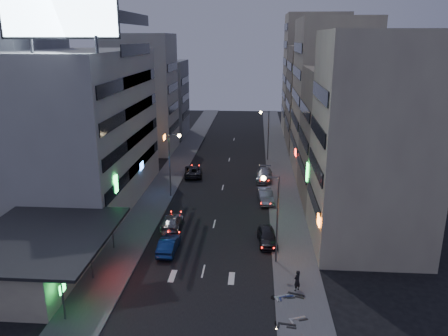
# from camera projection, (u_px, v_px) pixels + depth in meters

# --- Properties ---
(ground) EXTENTS (180.00, 180.00, 0.00)m
(ground) POSITION_uv_depth(u_px,v_px,m) (197.00, 298.00, 33.82)
(ground) COLOR black
(ground) RESTS_ON ground
(sidewalk_left) EXTENTS (4.00, 120.00, 0.12)m
(sidewalk_left) POSITION_uv_depth(u_px,v_px,m) (170.00, 177.00, 63.02)
(sidewalk_left) COLOR #4C4C4F
(sidewalk_left) RESTS_ON ground
(sidewalk_right) EXTENTS (4.00, 120.00, 0.12)m
(sidewalk_right) POSITION_uv_depth(u_px,v_px,m) (281.00, 179.00, 61.89)
(sidewalk_right) COLOR #4C4C4F
(sidewalk_right) RESTS_ON ground
(food_court) EXTENTS (11.00, 13.00, 3.88)m
(food_court) POSITION_uv_depth(u_px,v_px,m) (34.00, 256.00, 36.14)
(food_court) COLOR beige
(food_court) RESTS_ON ground
(white_building) EXTENTS (14.00, 24.00, 18.00)m
(white_building) POSITION_uv_depth(u_px,v_px,m) (76.00, 129.00, 51.54)
(white_building) COLOR #B1B1AC
(white_building) RESTS_ON ground
(grey_tower) EXTENTS (10.00, 14.00, 34.00)m
(grey_tower) POSITION_uv_depth(u_px,v_px,m) (7.00, 58.00, 52.75)
(grey_tower) COLOR gray
(grey_tower) RESTS_ON ground
(shophouse_near) EXTENTS (10.00, 11.00, 20.00)m
(shophouse_near) POSITION_uv_depth(u_px,v_px,m) (373.00, 144.00, 39.91)
(shophouse_near) COLOR beige
(shophouse_near) RESTS_ON ground
(shophouse_mid) EXTENTS (11.00, 12.00, 16.00)m
(shophouse_mid) POSITION_uv_depth(u_px,v_px,m) (351.00, 138.00, 51.44)
(shophouse_mid) COLOR gray
(shophouse_mid) RESTS_ON ground
(shophouse_far) EXTENTS (10.00, 14.00, 22.00)m
(shophouse_far) POSITION_uv_depth(u_px,v_px,m) (331.00, 98.00, 63.03)
(shophouse_far) COLOR beige
(shophouse_far) RESTS_ON ground
(far_left_a) EXTENTS (11.00, 10.00, 20.00)m
(far_left_a) POSITION_uv_depth(u_px,v_px,m) (141.00, 94.00, 75.03)
(far_left_a) COLOR #B1B1AC
(far_left_a) RESTS_ON ground
(far_left_b) EXTENTS (12.00, 10.00, 15.00)m
(far_left_b) POSITION_uv_depth(u_px,v_px,m) (156.00, 99.00, 88.21)
(far_left_b) COLOR gray
(far_left_b) RESTS_ON ground
(far_right_a) EXTENTS (11.00, 12.00, 18.00)m
(far_right_a) POSITION_uv_depth(u_px,v_px,m) (319.00, 98.00, 77.90)
(far_right_a) COLOR gray
(far_right_a) RESTS_ON ground
(far_right_b) EXTENTS (12.00, 12.00, 24.00)m
(far_right_b) POSITION_uv_depth(u_px,v_px,m) (314.00, 74.00, 90.38)
(far_right_b) COLOR beige
(far_right_b) RESTS_ON ground
(billboard) EXTENTS (9.52, 3.75, 6.20)m
(billboard) POSITION_uv_depth(u_px,v_px,m) (60.00, 10.00, 38.05)
(billboard) COLOR #595B60
(billboard) RESTS_ON white_building
(street_lamp_right_near) EXTENTS (1.60, 0.44, 8.02)m
(street_lamp_right_near) POSITION_uv_depth(u_px,v_px,m) (273.00, 207.00, 37.59)
(street_lamp_right_near) COLOR #595B60
(street_lamp_right_near) RESTS_ON sidewalk_right
(street_lamp_left) EXTENTS (1.60, 0.44, 8.02)m
(street_lamp_left) POSITION_uv_depth(u_px,v_px,m) (173.00, 156.00, 53.71)
(street_lamp_left) COLOR #595B60
(street_lamp_left) RESTS_ON sidewalk_left
(street_lamp_right_far) EXTENTS (1.60, 0.44, 8.02)m
(street_lamp_right_far) POSITION_uv_depth(u_px,v_px,m) (266.00, 128.00, 70.07)
(street_lamp_right_far) COLOR #595B60
(street_lamp_right_far) RESTS_ON sidewalk_right
(parked_car_right_near) EXTENTS (2.12, 4.51, 1.49)m
(parked_car_right_near) POSITION_uv_depth(u_px,v_px,m) (267.00, 236.00, 42.50)
(parked_car_right_near) COLOR #28292E
(parked_car_right_near) RESTS_ON ground
(parked_car_right_mid) EXTENTS (2.22, 4.97, 1.59)m
(parked_car_right_mid) POSITION_uv_depth(u_px,v_px,m) (265.00, 196.00, 53.30)
(parked_car_right_mid) COLOR #9A9EA2
(parked_car_right_mid) RESTS_ON ground
(parked_car_left) EXTENTS (3.14, 5.56, 1.47)m
(parked_car_left) POSITION_uv_depth(u_px,v_px,m) (193.00, 171.00, 63.40)
(parked_car_left) COLOR #26252A
(parked_car_left) RESTS_ON ground
(parked_car_right_far) EXTENTS (2.39, 5.43, 1.55)m
(parked_car_right_far) POSITION_uv_depth(u_px,v_px,m) (264.00, 175.00, 61.41)
(parked_car_right_far) COLOR #95979C
(parked_car_right_far) RESTS_ON ground
(road_car_blue) EXTENTS (1.63, 4.45, 1.46)m
(road_car_blue) POSITION_uv_depth(u_px,v_px,m) (169.00, 245.00, 40.85)
(road_car_blue) COLOR navy
(road_car_blue) RESTS_ON ground
(road_car_silver) EXTENTS (2.08, 4.93, 1.42)m
(road_car_silver) POSITION_uv_depth(u_px,v_px,m) (172.00, 222.00, 45.93)
(road_car_silver) COLOR #969A9E
(road_car_silver) RESTS_ON ground
(person) EXTENTS (0.75, 0.75, 1.76)m
(person) POSITION_uv_depth(u_px,v_px,m) (297.00, 281.00, 34.31)
(person) COLOR black
(person) RESTS_ON sidewalk_right
(scooter_black_a) EXTENTS (0.92, 1.97, 1.16)m
(scooter_black_a) POSITION_uv_depth(u_px,v_px,m) (297.00, 318.00, 30.26)
(scooter_black_a) COLOR black
(scooter_black_a) RESTS_ON sidewalk_right
(scooter_silver_a) EXTENTS (1.25, 1.98, 1.15)m
(scooter_silver_a) POSITION_uv_depth(u_px,v_px,m) (305.00, 309.00, 31.25)
(scooter_silver_a) COLOR silver
(scooter_silver_a) RESTS_ON sidewalk_right
(scooter_blue) EXTENTS (0.93, 1.85, 1.08)m
(scooter_blue) POSITION_uv_depth(u_px,v_px,m) (294.00, 289.00, 33.79)
(scooter_blue) COLOR navy
(scooter_blue) RESTS_ON sidewalk_right
(scooter_black_b) EXTENTS (1.30, 2.10, 1.22)m
(scooter_black_b) POSITION_uv_depth(u_px,v_px,m) (306.00, 289.00, 33.69)
(scooter_black_b) COLOR black
(scooter_black_b) RESTS_ON sidewalk_right
(scooter_silver_b) EXTENTS (1.26, 1.94, 1.13)m
(scooter_silver_b) POSITION_uv_depth(u_px,v_px,m) (289.00, 287.00, 33.94)
(scooter_silver_b) COLOR silver
(scooter_silver_b) RESTS_ON sidewalk_right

